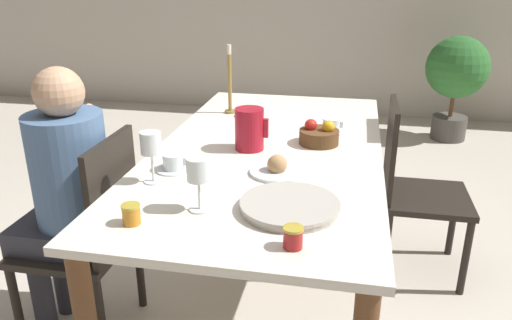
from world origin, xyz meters
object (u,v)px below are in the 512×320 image
object	(u,v)px
wine_glass_juice	(198,172)
serving_tray	(290,206)
chair_person_side	(91,235)
jam_jar_red	(131,213)
teacup_across	(331,126)
fruit_bowl	(319,135)
bread_plate	(277,168)
potted_plant	(456,74)
red_pitcher	(249,129)
candlestick_tall	(230,86)
chair_opposite	(412,186)
teacup_near_person	(174,163)
wine_glass_water	(151,145)
person_seated	(65,185)
jam_jar_amber	(293,236)

from	to	relation	value
wine_glass_juice	serving_tray	world-z (taller)	wine_glass_juice
chair_person_side	jam_jar_red	distance (m)	0.61
teacup_across	serving_tray	bearing A→B (deg)	-95.69
wine_glass_juice	fruit_bowl	world-z (taller)	wine_glass_juice
chair_person_side	bread_plate	distance (m)	0.82
serving_tray	potted_plant	distance (m)	3.38
red_pitcher	candlestick_tall	world-z (taller)	candlestick_tall
chair_opposite	candlestick_tall	xyz separation A→B (m)	(-0.97, 0.15, 0.43)
teacup_near_person	teacup_across	world-z (taller)	same
red_pitcher	bread_plate	world-z (taller)	red_pitcher
chair_opposite	candlestick_tall	world-z (taller)	candlestick_tall
teacup_near_person	jam_jar_red	xyz separation A→B (m)	(0.02, -0.44, 0.01)
bread_plate	serving_tray	bearing A→B (deg)	-73.27
wine_glass_water	person_seated	bearing A→B (deg)	171.89
candlestick_tall	jam_jar_amber	bearing A→B (deg)	-68.76
red_pitcher	teacup_near_person	distance (m)	0.38
wine_glass_water	jam_jar_red	distance (m)	0.34
wine_glass_juice	person_seated	bearing A→B (deg)	159.35
red_pitcher	chair_opposite	bearing A→B (deg)	27.65
bread_plate	jam_jar_amber	world-z (taller)	bread_plate
serving_tray	potted_plant	world-z (taller)	potted_plant
bread_plate	fruit_bowl	bearing A→B (deg)	70.82
potted_plant	jam_jar_amber	bearing A→B (deg)	-106.60
chair_opposite	serving_tray	xyz separation A→B (m)	(-0.50, -0.94, 0.30)
wine_glass_juice	jam_jar_amber	xyz separation A→B (m)	(0.33, -0.17, -0.10)
jam_jar_red	potted_plant	size ratio (longest dim) A/B	0.07
red_pitcher	serving_tray	world-z (taller)	red_pitcher
chair_opposite	candlestick_tall	bearing A→B (deg)	-98.61
chair_opposite	teacup_across	distance (m)	0.53
red_pitcher	fruit_bowl	distance (m)	0.32
jam_jar_red	wine_glass_juice	bearing A→B (deg)	36.26
chair_opposite	jam_jar_amber	distance (m)	1.29
wine_glass_water	candlestick_tall	distance (m)	0.96
jam_jar_amber	jam_jar_red	bearing A→B (deg)	175.27
potted_plant	candlestick_tall	bearing A→B (deg)	-125.84
chair_opposite	jam_jar_red	distance (m)	1.52
teacup_across	serving_tray	size ratio (longest dim) A/B	0.43
wine_glass_water	fruit_bowl	xyz separation A→B (m)	(0.56, 0.54, -0.10)
wine_glass_juice	bread_plate	world-z (taller)	wine_glass_juice
chair_person_side	serving_tray	world-z (taller)	chair_person_side
jam_jar_amber	potted_plant	bearing A→B (deg)	73.40
bread_plate	chair_person_side	bearing A→B (deg)	-170.93
chair_person_side	fruit_bowl	bearing A→B (deg)	-60.79
teacup_near_person	wine_glass_juice	bearing A→B (deg)	-56.90
red_pitcher	jam_jar_red	world-z (taller)	red_pitcher
candlestick_tall	wine_glass_water	bearing A→B (deg)	-93.20
red_pitcher	jam_jar_red	bearing A→B (deg)	-106.61
jam_jar_red	fruit_bowl	xyz separation A→B (m)	(0.51, 0.86, 0.00)
red_pitcher	serving_tray	bearing A→B (deg)	-65.31
fruit_bowl	person_seated	bearing A→B (deg)	-153.50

